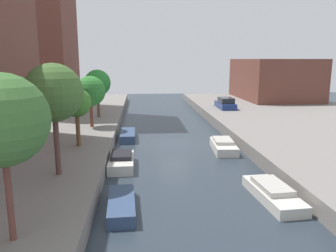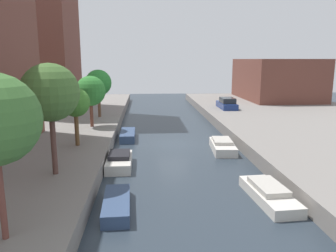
{
  "view_description": "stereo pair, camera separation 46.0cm",
  "coord_description": "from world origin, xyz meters",
  "px_view_note": "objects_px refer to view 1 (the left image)",
  "views": [
    {
      "loc": [
        -2.85,
        -27.11,
        7.06
      ],
      "look_at": [
        -0.24,
        3.22,
        0.92
      ],
      "focal_mm": 35.38,
      "sensor_mm": 36.0,
      "label": 1
    },
    {
      "loc": [
        -2.39,
        -27.15,
        7.06
      ],
      "look_at": [
        -0.24,
        3.22,
        0.92
      ],
      "focal_mm": 35.38,
      "sensor_mm": 36.0,
      "label": 2
    }
  ],
  "objects_px": {
    "moored_boat_left_2": "(121,161)",
    "low_block_right": "(273,79)",
    "parked_car": "(225,104)",
    "moored_boat_left_3": "(128,135)",
    "apartment_tower_far": "(25,3)",
    "street_tree_4": "(97,83)",
    "street_tree_3": "(90,91)",
    "street_tree_1": "(53,93)",
    "street_tree_0": "(2,120)",
    "moored_boat_left_1": "(122,205)",
    "moored_boat_right_1": "(273,193)",
    "moored_boat_right_2": "(223,146)",
    "street_tree_2": "(77,103)"
  },
  "relations": [
    {
      "from": "parked_car",
      "to": "moored_boat_left_1",
      "type": "relative_size",
      "value": 1.22
    },
    {
      "from": "apartment_tower_far",
      "to": "street_tree_4",
      "type": "bearing_deg",
      "value": -36.97
    },
    {
      "from": "parked_car",
      "to": "moored_boat_left_1",
      "type": "height_order",
      "value": "parked_car"
    },
    {
      "from": "street_tree_0",
      "to": "moored_boat_left_2",
      "type": "relative_size",
      "value": 1.53
    },
    {
      "from": "parked_car",
      "to": "moored_boat_left_3",
      "type": "xyz_separation_m",
      "value": [
        -11.89,
        -11.42,
        -1.22
      ]
    },
    {
      "from": "street_tree_0",
      "to": "parked_car",
      "type": "xyz_separation_m",
      "value": [
        15.18,
        29.89,
        -3.59
      ]
    },
    {
      "from": "apartment_tower_far",
      "to": "low_block_right",
      "type": "bearing_deg",
      "value": 13.62
    },
    {
      "from": "parked_car",
      "to": "moored_boat_left_1",
      "type": "bearing_deg",
      "value": -114.32
    },
    {
      "from": "street_tree_0",
      "to": "street_tree_3",
      "type": "height_order",
      "value": "street_tree_0"
    },
    {
      "from": "street_tree_1",
      "to": "moored_boat_left_3",
      "type": "distance_m",
      "value": 13.31
    },
    {
      "from": "low_block_right",
      "to": "street_tree_0",
      "type": "distance_m",
      "value": 46.95
    },
    {
      "from": "street_tree_0",
      "to": "street_tree_2",
      "type": "height_order",
      "value": "street_tree_0"
    },
    {
      "from": "low_block_right",
      "to": "street_tree_3",
      "type": "height_order",
      "value": "low_block_right"
    },
    {
      "from": "apartment_tower_far",
      "to": "street_tree_3",
      "type": "height_order",
      "value": "apartment_tower_far"
    },
    {
      "from": "moored_boat_left_2",
      "to": "low_block_right",
      "type": "bearing_deg",
      "value": 52.7
    },
    {
      "from": "apartment_tower_far",
      "to": "street_tree_3",
      "type": "distance_m",
      "value": 17.44
    },
    {
      "from": "moored_boat_left_2",
      "to": "moored_boat_left_3",
      "type": "xyz_separation_m",
      "value": [
        0.17,
        7.96,
        -0.07
      ]
    },
    {
      "from": "moored_boat_left_2",
      "to": "parked_car",
      "type": "bearing_deg",
      "value": 58.08
    },
    {
      "from": "street_tree_3",
      "to": "moored_boat_left_3",
      "type": "height_order",
      "value": "street_tree_3"
    },
    {
      "from": "street_tree_0",
      "to": "street_tree_3",
      "type": "bearing_deg",
      "value": 90.0
    },
    {
      "from": "moored_boat_left_3",
      "to": "moored_boat_right_1",
      "type": "relative_size",
      "value": 0.87
    },
    {
      "from": "street_tree_2",
      "to": "moored_boat_left_2",
      "type": "height_order",
      "value": "street_tree_2"
    },
    {
      "from": "moored_boat_right_1",
      "to": "parked_car",
      "type": "bearing_deg",
      "value": 80.84
    },
    {
      "from": "apartment_tower_far",
      "to": "street_tree_4",
      "type": "xyz_separation_m",
      "value": [
        8.75,
        -6.59,
        -8.9
      ]
    },
    {
      "from": "apartment_tower_far",
      "to": "moored_boat_left_2",
      "type": "distance_m",
      "value": 27.31
    },
    {
      "from": "street_tree_0",
      "to": "moored_boat_right_1",
      "type": "xyz_separation_m",
      "value": [
        11.11,
        4.6,
        -4.8
      ]
    },
    {
      "from": "street_tree_4",
      "to": "moored_boat_left_3",
      "type": "distance_m",
      "value": 8.27
    },
    {
      "from": "street_tree_1",
      "to": "moored_boat_right_2",
      "type": "height_order",
      "value": "street_tree_1"
    },
    {
      "from": "apartment_tower_far",
      "to": "street_tree_1",
      "type": "relative_size",
      "value": 4.24
    },
    {
      "from": "street_tree_4",
      "to": "moored_boat_right_2",
      "type": "xyz_separation_m",
      "value": [
        10.91,
        -10.79,
        -4.21
      ]
    },
    {
      "from": "street_tree_0",
      "to": "parked_car",
      "type": "distance_m",
      "value": 33.71
    },
    {
      "from": "low_block_right",
      "to": "street_tree_3",
      "type": "relative_size",
      "value": 3.16
    },
    {
      "from": "low_block_right",
      "to": "street_tree_2",
      "type": "relative_size",
      "value": 3.53
    },
    {
      "from": "street_tree_4",
      "to": "street_tree_0",
      "type": "bearing_deg",
      "value": -90.0
    },
    {
      "from": "moored_boat_left_1",
      "to": "moored_boat_right_2",
      "type": "height_order",
      "value": "moored_boat_right_2"
    },
    {
      "from": "low_block_right",
      "to": "parked_car",
      "type": "xyz_separation_m",
      "value": [
        -10.07,
        -9.68,
        -2.49
      ]
    },
    {
      "from": "moored_boat_left_1",
      "to": "moored_boat_left_2",
      "type": "height_order",
      "value": "moored_boat_left_2"
    },
    {
      "from": "street_tree_1",
      "to": "street_tree_4",
      "type": "bearing_deg",
      "value": 90.0
    },
    {
      "from": "moored_boat_left_2",
      "to": "moored_boat_right_1",
      "type": "relative_size",
      "value": 0.81
    },
    {
      "from": "low_block_right",
      "to": "moored_boat_left_3",
      "type": "height_order",
      "value": "low_block_right"
    },
    {
      "from": "street_tree_3",
      "to": "parked_car",
      "type": "distance_m",
      "value": 18.64
    },
    {
      "from": "moored_boat_left_3",
      "to": "moored_boat_left_2",
      "type": "bearing_deg",
      "value": -91.25
    },
    {
      "from": "street_tree_1",
      "to": "moored_boat_left_3",
      "type": "bearing_deg",
      "value": 74.52
    },
    {
      "from": "street_tree_2",
      "to": "moored_boat_left_3",
      "type": "bearing_deg",
      "value": 60.6
    },
    {
      "from": "moored_boat_left_1",
      "to": "street_tree_2",
      "type": "bearing_deg",
      "value": 111.75
    },
    {
      "from": "moored_boat_left_1",
      "to": "moored_boat_left_2",
      "type": "xyz_separation_m",
      "value": [
        -0.35,
        6.56,
        0.11
      ]
    },
    {
      "from": "street_tree_0",
      "to": "moored_boat_right_1",
      "type": "distance_m",
      "value": 12.95
    },
    {
      "from": "moored_boat_right_2",
      "to": "street_tree_3",
      "type": "bearing_deg",
      "value": 153.4
    },
    {
      "from": "street_tree_0",
      "to": "street_tree_4",
      "type": "height_order",
      "value": "street_tree_0"
    },
    {
      "from": "street_tree_2",
      "to": "moored_boat_right_1",
      "type": "relative_size",
      "value": 0.9
    }
  ]
}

